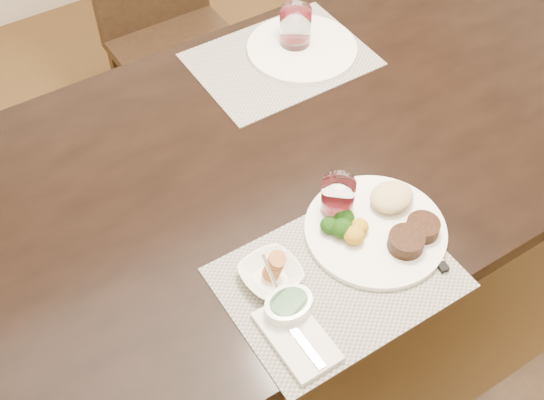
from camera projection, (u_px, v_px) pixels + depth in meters
ground_plane at (314, 295)px, 2.23m from camera, size 4.50×4.50×0.00m
dining_table at (327, 154)px, 1.72m from camera, size 2.00×1.00×0.75m
chair_far at (168, 23)px, 2.36m from camera, size 0.42×0.42×0.90m
placemat_near at (338, 278)px, 1.38m from camera, size 0.46×0.34×0.00m
placemat_far at (281, 60)px, 1.83m from camera, size 0.46×0.34×0.00m
dinner_plate at (382, 225)px, 1.44m from camera, size 0.30×0.30×0.05m
napkin_fork at (297, 336)px, 1.29m from camera, size 0.10×0.18×0.02m
steak_knife at (426, 246)px, 1.42m from camera, size 0.04×0.22×0.01m
cracker_bowl at (271, 274)px, 1.37m from camera, size 0.12×0.12×0.05m
sauce_ramekin at (288, 306)px, 1.31m from camera, size 0.10×0.15×0.08m
wine_glass_near at (337, 200)px, 1.45m from camera, size 0.07×0.07×0.10m
far_plate at (302, 48)px, 1.85m from camera, size 0.30×0.30×0.01m
wine_glass_far at (295, 30)px, 1.83m from camera, size 0.09×0.09×0.12m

